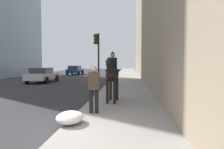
{
  "coord_description": "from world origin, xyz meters",
  "views": [
    {
      "loc": [
        -5.54,
        -1.91,
        1.94
      ],
      "look_at": [
        4.0,
        -1.14,
        1.4
      ],
      "focal_mm": 34.27,
      "sensor_mm": 36.0,
      "label": 1
    }
  ],
  "objects_px": {
    "mounted_horse_near": "(112,74)",
    "traffic_light_near_curb": "(97,52)",
    "car_near_lane": "(42,75)",
    "car_mid_lane": "(75,70)",
    "pedestrian_greeting": "(94,86)"
  },
  "relations": [
    {
      "from": "mounted_horse_near",
      "to": "traffic_light_near_curb",
      "type": "distance_m",
      "value": 5.56
    },
    {
      "from": "car_near_lane",
      "to": "car_mid_lane",
      "type": "distance_m",
      "value": 13.41
    },
    {
      "from": "mounted_horse_near",
      "to": "car_mid_lane",
      "type": "xyz_separation_m",
      "value": [
        23.76,
        7.84,
        -0.67
      ]
    },
    {
      "from": "mounted_horse_near",
      "to": "car_near_lane",
      "type": "xyz_separation_m",
      "value": [
        10.35,
        7.62,
        -0.69
      ]
    },
    {
      "from": "car_mid_lane",
      "to": "traffic_light_near_curb",
      "type": "bearing_deg",
      "value": -158.81
    },
    {
      "from": "mounted_horse_near",
      "to": "car_mid_lane",
      "type": "relative_size",
      "value": 0.58
    },
    {
      "from": "pedestrian_greeting",
      "to": "mounted_horse_near",
      "type": "bearing_deg",
      "value": -18.47
    },
    {
      "from": "pedestrian_greeting",
      "to": "car_near_lane",
      "type": "distance_m",
      "value": 14.41
    },
    {
      "from": "car_near_lane",
      "to": "car_mid_lane",
      "type": "xyz_separation_m",
      "value": [
        13.41,
        0.23,
        0.02
      ]
    },
    {
      "from": "pedestrian_greeting",
      "to": "car_near_lane",
      "type": "relative_size",
      "value": 0.39
    },
    {
      "from": "car_near_lane",
      "to": "traffic_light_near_curb",
      "type": "bearing_deg",
      "value": -129.6
    },
    {
      "from": "mounted_horse_near",
      "to": "pedestrian_greeting",
      "type": "relative_size",
      "value": 1.37
    },
    {
      "from": "car_near_lane",
      "to": "pedestrian_greeting",
      "type": "bearing_deg",
      "value": -150.12
    },
    {
      "from": "pedestrian_greeting",
      "to": "car_mid_lane",
      "type": "bearing_deg",
      "value": 10.08
    },
    {
      "from": "traffic_light_near_curb",
      "to": "car_near_lane",
      "type": "bearing_deg",
      "value": 50.19
    }
  ]
}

